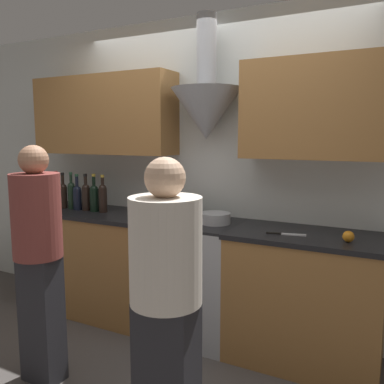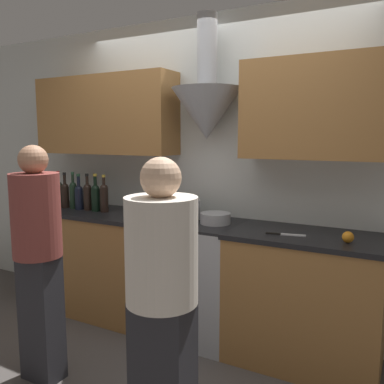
{
  "view_description": "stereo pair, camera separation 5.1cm",
  "coord_description": "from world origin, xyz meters",
  "px_view_note": "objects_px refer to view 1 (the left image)",
  "views": [
    {
      "loc": [
        1.42,
        -2.49,
        1.61
      ],
      "look_at": [
        0.0,
        0.23,
        1.19
      ],
      "focal_mm": 38.0,
      "sensor_mm": 36.0,
      "label": 1
    },
    {
      "loc": [
        1.46,
        -2.46,
        1.61
      ],
      "look_at": [
        0.0,
        0.23,
        1.19
      ],
      "focal_mm": 38.0,
      "sensor_mm": 36.0,
      "label": 2
    }
  ],
  "objects_px": {
    "wine_bottle_4": "(72,194)",
    "orange_fruit": "(348,236)",
    "wine_bottle_8": "(103,197)",
    "person_foreground_left": "(38,254)",
    "wine_bottle_0": "(41,193)",
    "stock_pot": "(183,210)",
    "wine_bottle_6": "(86,196)",
    "stove_range": "(198,278)",
    "wine_bottle_7": "(94,196)",
    "wine_bottle_5": "(77,196)",
    "wine_bottle_2": "(57,193)",
    "wine_bottle_1": "(50,192)",
    "wine_bottle_3": "(63,194)",
    "mixing_bowl": "(215,218)",
    "person_foreground_right": "(166,299)"
  },
  "relations": [
    {
      "from": "wine_bottle_4",
      "to": "orange_fruit",
      "type": "xyz_separation_m",
      "value": [
        2.44,
        -0.08,
        -0.1
      ]
    },
    {
      "from": "wine_bottle_8",
      "to": "person_foreground_left",
      "type": "relative_size",
      "value": 0.21
    },
    {
      "from": "wine_bottle_4",
      "to": "wine_bottle_8",
      "type": "distance_m",
      "value": 0.38
    },
    {
      "from": "wine_bottle_0",
      "to": "stock_pot",
      "type": "relative_size",
      "value": 1.12
    },
    {
      "from": "wine_bottle_6",
      "to": "stock_pot",
      "type": "bearing_deg",
      "value": 3.74
    },
    {
      "from": "wine_bottle_0",
      "to": "wine_bottle_6",
      "type": "relative_size",
      "value": 0.91
    },
    {
      "from": "stove_range",
      "to": "wine_bottle_8",
      "type": "height_order",
      "value": "wine_bottle_8"
    },
    {
      "from": "wine_bottle_4",
      "to": "person_foreground_left",
      "type": "bearing_deg",
      "value": -56.07
    },
    {
      "from": "wine_bottle_7",
      "to": "orange_fruit",
      "type": "height_order",
      "value": "wine_bottle_7"
    },
    {
      "from": "wine_bottle_0",
      "to": "wine_bottle_5",
      "type": "relative_size",
      "value": 0.92
    },
    {
      "from": "stove_range",
      "to": "wine_bottle_7",
      "type": "distance_m",
      "value": 1.19
    },
    {
      "from": "wine_bottle_2",
      "to": "wine_bottle_8",
      "type": "xyz_separation_m",
      "value": [
        0.56,
        0.0,
        0.0
      ]
    },
    {
      "from": "wine_bottle_0",
      "to": "wine_bottle_1",
      "type": "relative_size",
      "value": 0.9
    },
    {
      "from": "wine_bottle_0",
      "to": "orange_fruit",
      "type": "distance_m",
      "value": 2.81
    },
    {
      "from": "wine_bottle_3",
      "to": "wine_bottle_6",
      "type": "height_order",
      "value": "wine_bottle_6"
    },
    {
      "from": "stock_pot",
      "to": "orange_fruit",
      "type": "distance_m",
      "value": 1.29
    },
    {
      "from": "wine_bottle_4",
      "to": "person_foreground_left",
      "type": "distance_m",
      "value": 1.23
    },
    {
      "from": "wine_bottle_7",
      "to": "mixing_bowl",
      "type": "bearing_deg",
      "value": 1.71
    },
    {
      "from": "stock_pot",
      "to": "wine_bottle_0",
      "type": "bearing_deg",
      "value": -177.13
    },
    {
      "from": "wine_bottle_0",
      "to": "wine_bottle_3",
      "type": "bearing_deg",
      "value": 2.23
    },
    {
      "from": "wine_bottle_0",
      "to": "wine_bottle_2",
      "type": "relative_size",
      "value": 0.88
    },
    {
      "from": "wine_bottle_5",
      "to": "stock_pot",
      "type": "height_order",
      "value": "wine_bottle_5"
    },
    {
      "from": "wine_bottle_5",
      "to": "person_foreground_left",
      "type": "distance_m",
      "value": 1.18
    },
    {
      "from": "wine_bottle_5",
      "to": "wine_bottle_6",
      "type": "xyz_separation_m",
      "value": [
        0.1,
        0.01,
        0.01
      ]
    },
    {
      "from": "wine_bottle_3",
      "to": "wine_bottle_6",
      "type": "xyz_separation_m",
      "value": [
        0.28,
        0.0,
        0.0
      ]
    },
    {
      "from": "orange_fruit",
      "to": "stove_range",
      "type": "bearing_deg",
      "value": 174.39
    },
    {
      "from": "wine_bottle_6",
      "to": "wine_bottle_8",
      "type": "distance_m",
      "value": 0.2
    },
    {
      "from": "person_foreground_right",
      "to": "wine_bottle_3",
      "type": "bearing_deg",
      "value": 147.28
    },
    {
      "from": "orange_fruit",
      "to": "wine_bottle_1",
      "type": "bearing_deg",
      "value": 178.01
    },
    {
      "from": "wine_bottle_0",
      "to": "mixing_bowl",
      "type": "relative_size",
      "value": 1.29
    },
    {
      "from": "wine_bottle_3",
      "to": "person_foreground_right",
      "type": "height_order",
      "value": "person_foreground_right"
    },
    {
      "from": "wine_bottle_2",
      "to": "wine_bottle_3",
      "type": "xyz_separation_m",
      "value": [
        0.08,
        0.0,
        -0.01
      ]
    },
    {
      "from": "wine_bottle_3",
      "to": "person_foreground_left",
      "type": "relative_size",
      "value": 0.21
    },
    {
      "from": "wine_bottle_1",
      "to": "wine_bottle_6",
      "type": "bearing_deg",
      "value": -1.69
    },
    {
      "from": "wine_bottle_0",
      "to": "person_foreground_left",
      "type": "bearing_deg",
      "value": -43.32
    },
    {
      "from": "wine_bottle_3",
      "to": "person_foreground_right",
      "type": "relative_size",
      "value": 0.22
    },
    {
      "from": "wine_bottle_1",
      "to": "person_foreground_right",
      "type": "relative_size",
      "value": 0.22
    },
    {
      "from": "wine_bottle_0",
      "to": "wine_bottle_3",
      "type": "height_order",
      "value": "wine_bottle_3"
    },
    {
      "from": "wine_bottle_6",
      "to": "orange_fruit",
      "type": "bearing_deg",
      "value": -2.05
    },
    {
      "from": "wine_bottle_0",
      "to": "orange_fruit",
      "type": "xyz_separation_m",
      "value": [
        2.81,
        -0.07,
        -0.09
      ]
    },
    {
      "from": "wine_bottle_7",
      "to": "person_foreground_left",
      "type": "height_order",
      "value": "person_foreground_left"
    },
    {
      "from": "wine_bottle_4",
      "to": "stove_range",
      "type": "bearing_deg",
      "value": 1.18
    },
    {
      "from": "wine_bottle_8",
      "to": "orange_fruit",
      "type": "relative_size",
      "value": 4.55
    },
    {
      "from": "wine_bottle_7",
      "to": "orange_fruit",
      "type": "bearing_deg",
      "value": -2.11
    },
    {
      "from": "stock_pot",
      "to": "orange_fruit",
      "type": "relative_size",
      "value": 3.69
    },
    {
      "from": "wine_bottle_4",
      "to": "stock_pot",
      "type": "height_order",
      "value": "wine_bottle_4"
    },
    {
      "from": "wine_bottle_1",
      "to": "orange_fruit",
      "type": "bearing_deg",
      "value": -1.99
    },
    {
      "from": "wine_bottle_1",
      "to": "wine_bottle_6",
      "type": "xyz_separation_m",
      "value": [
        0.46,
        -0.01,
        0.0
      ]
    },
    {
      "from": "wine_bottle_2",
      "to": "wine_bottle_4",
      "type": "bearing_deg",
      "value": 1.9
    },
    {
      "from": "wine_bottle_5",
      "to": "wine_bottle_6",
      "type": "distance_m",
      "value": 0.1
    }
  ]
}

